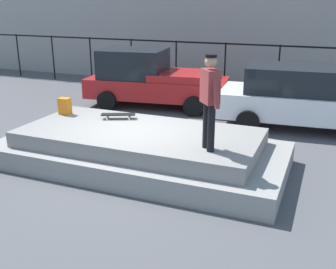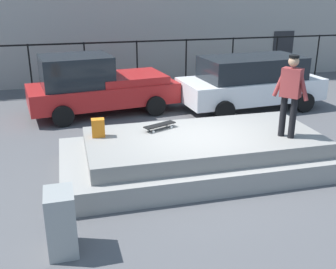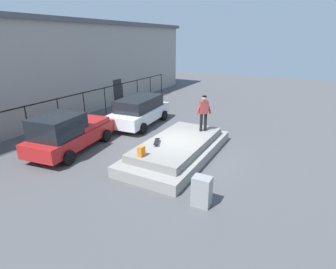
# 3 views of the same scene
# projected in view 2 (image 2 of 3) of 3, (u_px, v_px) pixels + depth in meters

# --- Properties ---
(ground_plane) EXTENTS (60.00, 60.00, 0.00)m
(ground_plane) POSITION_uv_depth(u_px,v_px,m) (198.00, 168.00, 9.18)
(ground_plane) COLOR #4C4C4F
(concrete_ledge) EXTENTS (6.29, 2.96, 0.79)m
(concrete_ledge) POSITION_uv_depth(u_px,v_px,m) (203.00, 153.00, 9.10)
(concrete_ledge) COLOR gray
(concrete_ledge) RESTS_ON ground_plane
(skateboarder) EXTENTS (0.57, 0.66, 1.78)m
(skateboarder) POSITION_uv_depth(u_px,v_px,m) (291.00, 91.00, 8.50)
(skateboarder) COLOR black
(skateboarder) RESTS_ON concrete_ledge
(skateboard) EXTENTS (0.81, 0.51, 0.12)m
(skateboard) POSITION_uv_depth(u_px,v_px,m) (160.00, 125.00, 9.27)
(skateboard) COLOR black
(skateboard) RESTS_ON concrete_ledge
(backpack) EXTENTS (0.29, 0.21, 0.41)m
(backpack) POSITION_uv_depth(u_px,v_px,m) (98.00, 128.00, 8.78)
(backpack) COLOR orange
(backpack) RESTS_ON concrete_ledge
(car_red_pickup_near) EXTENTS (4.89, 2.58, 1.91)m
(car_red_pickup_near) POSITION_uv_depth(u_px,v_px,m) (97.00, 85.00, 12.88)
(car_red_pickup_near) COLOR #B21E1E
(car_red_pickup_near) RESTS_ON ground_plane
(car_white_hatchback_mid) EXTENTS (4.86, 2.54, 1.74)m
(car_white_hatchback_mid) POSITION_uv_depth(u_px,v_px,m) (251.00, 81.00, 13.46)
(car_white_hatchback_mid) COLOR white
(car_white_hatchback_mid) RESTS_ON ground_plane
(utility_box) EXTENTS (0.45, 0.61, 1.03)m
(utility_box) POSITION_uv_depth(u_px,v_px,m) (61.00, 222.00, 6.13)
(utility_box) COLOR gray
(utility_box) RESTS_ON ground_plane
(fence_row) EXTENTS (24.06, 0.06, 1.95)m
(fence_row) POSITION_uv_depth(u_px,v_px,m) (137.00, 57.00, 15.68)
(fence_row) COLOR black
(fence_row) RESTS_ON ground_plane
(warehouse_building) EXTENTS (35.94, 8.48, 6.39)m
(warehouse_building) POSITION_uv_depth(u_px,v_px,m) (117.00, 2.00, 19.91)
(warehouse_building) COLOR gray
(warehouse_building) RESTS_ON ground_plane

